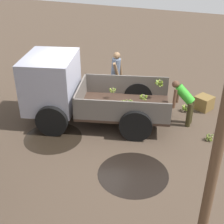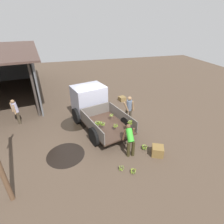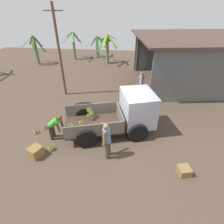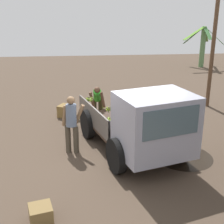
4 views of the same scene
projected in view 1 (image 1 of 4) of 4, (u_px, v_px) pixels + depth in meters
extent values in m
plane|color=#4B3C2F|center=(91.00, 115.00, 10.18)|extent=(36.00, 36.00, 0.00)
cylinder|color=black|center=(53.00, 138.00, 9.01)|extent=(1.67, 1.67, 0.01)
cylinder|color=black|center=(133.00, 174.00, 7.61)|extent=(1.74, 1.74, 0.01)
cube|color=#3B2920|center=(124.00, 107.00, 9.56)|extent=(3.15, 2.58, 0.08)
cube|color=#635C56|center=(121.00, 111.00, 8.59)|extent=(2.63, 0.82, 0.63)
cube|color=#635C56|center=(126.00, 85.00, 10.19)|extent=(2.63, 0.82, 0.63)
cube|color=#635C56|center=(80.00, 95.00, 9.52)|extent=(0.58, 1.82, 0.63)
cube|color=#A1A2B5|center=(51.00, 82.00, 9.41)|extent=(1.91, 2.18, 1.59)
cube|color=#4C606B|center=(26.00, 71.00, 9.33)|extent=(0.45, 1.43, 0.70)
cylinder|color=black|center=(52.00, 121.00, 8.93)|extent=(0.96, 0.48, 0.93)
cylinder|color=black|center=(68.00, 92.00, 10.62)|extent=(0.96, 0.48, 0.93)
cylinder|color=black|center=(136.00, 126.00, 8.69)|extent=(0.96, 0.48, 0.93)
cylinder|color=black|center=(138.00, 95.00, 10.39)|extent=(0.96, 0.48, 0.93)
sphere|color=brown|center=(112.00, 89.00, 9.85)|extent=(0.07, 0.07, 0.07)
cylinder|color=#8B9E43|center=(114.00, 91.00, 9.85)|extent=(0.06, 0.16, 0.12)
cylinder|color=olive|center=(114.00, 89.00, 9.91)|extent=(0.16, 0.10, 0.09)
cylinder|color=#7CA729|center=(112.00, 89.00, 9.92)|extent=(0.13, 0.15, 0.11)
cylinder|color=olive|center=(111.00, 90.00, 9.86)|extent=(0.13, 0.14, 0.12)
cylinder|color=olive|center=(112.00, 91.00, 9.83)|extent=(0.15, 0.07, 0.13)
sphere|color=brown|center=(144.00, 96.00, 9.46)|extent=(0.09, 0.09, 0.09)
cylinder|color=olive|center=(146.00, 97.00, 9.49)|extent=(0.13, 0.18, 0.11)
cylinder|color=olive|center=(145.00, 96.00, 9.54)|extent=(0.19, 0.08, 0.11)
cylinder|color=olive|center=(143.00, 97.00, 9.54)|extent=(0.15, 0.13, 0.16)
cylinder|color=olive|center=(141.00, 97.00, 9.51)|extent=(0.05, 0.18, 0.11)
cylinder|color=olive|center=(142.00, 98.00, 9.45)|extent=(0.17, 0.14, 0.12)
cylinder|color=olive|center=(143.00, 98.00, 9.43)|extent=(0.18, 0.07, 0.13)
cylinder|color=olive|center=(145.00, 99.00, 9.45)|extent=(0.13, 0.15, 0.16)
sphere|color=#403929|center=(124.00, 102.00, 8.92)|extent=(0.07, 0.07, 0.07)
cylinder|color=olive|center=(122.00, 104.00, 8.94)|extent=(0.14, 0.18, 0.14)
cylinder|color=olive|center=(123.00, 104.00, 8.88)|extent=(0.20, 0.05, 0.11)
cylinder|color=olive|center=(125.00, 104.00, 8.89)|extent=(0.17, 0.16, 0.13)
cylinder|color=olive|center=(126.00, 104.00, 8.95)|extent=(0.06, 0.15, 0.18)
cylinder|color=olive|center=(127.00, 103.00, 8.99)|extent=(0.18, 0.14, 0.13)
cylinder|color=#84A947|center=(125.00, 103.00, 9.02)|extent=(0.18, 0.09, 0.15)
cylinder|color=olive|center=(123.00, 103.00, 9.00)|extent=(0.12, 0.17, 0.15)
sphere|color=#463F2D|center=(129.00, 101.00, 9.04)|extent=(0.08, 0.08, 0.08)
cylinder|color=olive|center=(131.00, 103.00, 9.07)|extent=(0.10, 0.16, 0.14)
cylinder|color=olive|center=(130.00, 102.00, 9.12)|extent=(0.17, 0.05, 0.14)
cylinder|color=olive|center=(128.00, 102.00, 9.12)|extent=(0.14, 0.16, 0.12)
cylinder|color=#80AF30|center=(127.00, 103.00, 9.07)|extent=(0.10, 0.17, 0.14)
cylinder|color=olive|center=(128.00, 104.00, 9.02)|extent=(0.17, 0.06, 0.14)
cylinder|color=#57771D|center=(131.00, 104.00, 9.01)|extent=(0.13, 0.17, 0.12)
sphere|color=brown|center=(127.00, 101.00, 8.72)|extent=(0.08, 0.08, 0.08)
cylinder|color=olive|center=(129.00, 105.00, 8.70)|extent=(0.15, 0.22, 0.18)
cylinder|color=#5E811A|center=(130.00, 103.00, 8.78)|extent=(0.18, 0.21, 0.16)
cylinder|color=olive|center=(127.00, 102.00, 8.83)|extent=(0.23, 0.11, 0.16)
cylinder|color=#95B13B|center=(125.00, 103.00, 8.81)|extent=(0.12, 0.20, 0.20)
cylinder|color=olive|center=(124.00, 104.00, 8.74)|extent=(0.18, 0.20, 0.18)
cylinder|color=olive|center=(126.00, 105.00, 8.72)|extent=(0.18, 0.05, 0.22)
sphere|color=brown|center=(160.00, 81.00, 9.74)|extent=(0.07, 0.07, 0.07)
cylinder|color=#85AA22|center=(158.00, 82.00, 9.82)|extent=(0.14, 0.20, 0.11)
cylinder|color=#89AF47|center=(157.00, 83.00, 9.76)|extent=(0.12, 0.20, 0.12)
cylinder|color=#81A13E|center=(158.00, 84.00, 9.74)|extent=(0.16, 0.09, 0.19)
cylinder|color=olive|center=(160.00, 84.00, 9.72)|extent=(0.16, 0.14, 0.17)
cylinder|color=#55741F|center=(161.00, 84.00, 9.73)|extent=(0.10, 0.19, 0.16)
cylinder|color=olive|center=(162.00, 83.00, 9.78)|extent=(0.14, 0.18, 0.16)
cylinder|color=olive|center=(160.00, 83.00, 9.82)|extent=(0.15, 0.05, 0.19)
cylinder|color=brown|center=(222.00, 126.00, 4.12)|extent=(0.16, 0.16, 5.70)
cylinder|color=#494032|center=(117.00, 85.00, 11.23)|extent=(0.19, 0.19, 0.82)
cylinder|color=#494032|center=(113.00, 88.00, 11.06)|extent=(0.19, 0.19, 0.82)
cylinder|color=slate|center=(116.00, 67.00, 10.78)|extent=(0.40, 0.36, 0.67)
sphere|color=#8C6746|center=(117.00, 55.00, 10.55)|extent=(0.23, 0.23, 0.23)
cylinder|color=#8C6746|center=(120.00, 67.00, 10.92)|extent=(0.14, 0.20, 0.62)
cylinder|color=#8C6746|center=(116.00, 70.00, 10.57)|extent=(0.16, 0.34, 0.60)
cylinder|color=#332D16|center=(189.00, 115.00, 9.39)|extent=(0.16, 0.16, 0.77)
cylinder|color=#332D16|center=(191.00, 112.00, 9.56)|extent=(0.16, 0.16, 0.77)
cylinder|color=green|center=(185.00, 94.00, 9.28)|extent=(0.65, 0.32, 0.62)
sphere|color=brown|center=(176.00, 84.00, 9.26)|extent=(0.22, 0.22, 0.22)
cylinder|color=brown|center=(175.00, 99.00, 9.27)|extent=(0.11, 0.21, 0.58)
cylinder|color=brown|center=(178.00, 94.00, 9.58)|extent=(0.11, 0.23, 0.58)
sphere|color=brown|center=(186.00, 106.00, 10.31)|extent=(0.08, 0.08, 0.08)
cylinder|color=olive|center=(188.00, 109.00, 10.33)|extent=(0.04, 0.17, 0.20)
cylinder|color=#88AB2A|center=(188.00, 107.00, 10.37)|extent=(0.20, 0.16, 0.13)
cylinder|color=olive|center=(185.00, 107.00, 10.41)|extent=(0.21, 0.12, 0.15)
cylinder|color=#97AF3C|center=(184.00, 107.00, 10.38)|extent=(0.08, 0.21, 0.16)
cylinder|color=olive|center=(183.00, 108.00, 10.32)|extent=(0.16, 0.20, 0.13)
cylinder|color=#5A811A|center=(185.00, 109.00, 10.28)|extent=(0.21, 0.07, 0.16)
cylinder|color=#5C7927|center=(188.00, 109.00, 10.28)|extent=(0.16, 0.19, 0.16)
sphere|color=#403A29|center=(222.00, 130.00, 9.05)|extent=(0.07, 0.07, 0.07)
cylinder|color=olive|center=(221.00, 132.00, 9.13)|extent=(0.14, 0.08, 0.17)
cylinder|color=olive|center=(220.00, 131.00, 9.13)|extent=(0.11, 0.17, 0.12)
cylinder|color=olive|center=(219.00, 132.00, 9.07)|extent=(0.11, 0.18, 0.11)
cylinder|color=#84A425|center=(221.00, 133.00, 9.03)|extent=(0.18, 0.08, 0.12)
cylinder|color=olive|center=(223.00, 133.00, 9.02)|extent=(0.15, 0.14, 0.14)
cylinder|color=olive|center=(224.00, 133.00, 9.07)|extent=(0.05, 0.15, 0.16)
cylinder|color=#90A443|center=(223.00, 131.00, 9.11)|extent=(0.17, 0.12, 0.11)
sphere|color=brown|center=(210.00, 135.00, 8.80)|extent=(0.07, 0.07, 0.07)
cylinder|color=olive|center=(207.00, 137.00, 8.88)|extent=(0.10, 0.17, 0.16)
cylinder|color=olive|center=(207.00, 138.00, 8.84)|extent=(0.10, 0.16, 0.17)
cylinder|color=olive|center=(209.00, 139.00, 8.79)|extent=(0.17, 0.05, 0.17)
cylinder|color=olive|center=(211.00, 139.00, 8.80)|extent=(0.11, 0.14, 0.18)
cylinder|color=olive|center=(211.00, 138.00, 8.84)|extent=(0.10, 0.15, 0.18)
cylinder|color=olive|center=(210.00, 135.00, 8.89)|extent=(0.20, 0.04, 0.11)
cube|color=brown|center=(204.00, 103.00, 10.44)|extent=(0.68, 0.68, 0.45)
cube|color=olive|center=(52.00, 75.00, 12.76)|extent=(0.55, 0.55, 0.33)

